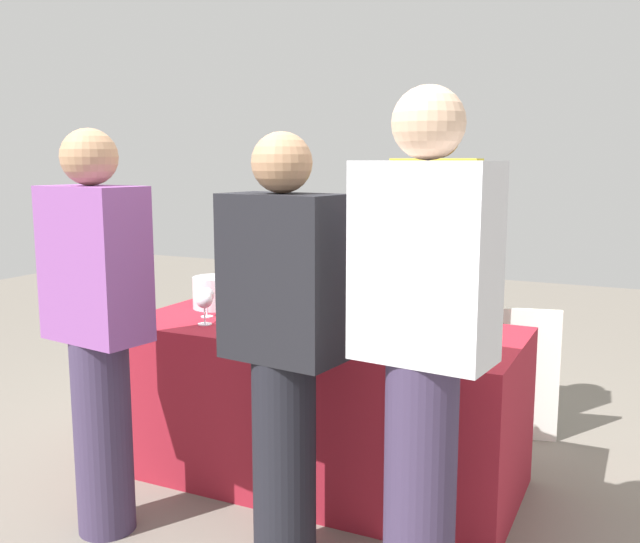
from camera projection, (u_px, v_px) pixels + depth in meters
ground_plane at (320, 477)px, 3.32m from camera, size 12.00×12.00×0.00m
tasting_table at (320, 403)px, 3.26m from camera, size 1.80×0.80×0.73m
wine_bottle_0 at (246, 288)px, 3.51m from camera, size 0.08×0.08×0.31m
wine_bottle_1 at (269, 289)px, 3.42m from camera, size 0.08×0.08×0.33m
wine_bottle_2 at (307, 296)px, 3.36m from camera, size 0.08×0.08×0.30m
wine_bottle_3 at (342, 295)px, 3.36m from camera, size 0.07×0.07×0.31m
wine_bottle_4 at (387, 299)px, 3.19m from camera, size 0.06×0.06×0.34m
wine_bottle_5 at (424, 303)px, 3.15m from camera, size 0.08×0.08×0.31m
wine_glass_0 at (207, 296)px, 3.37m from camera, size 0.07×0.07×0.14m
wine_glass_1 at (204, 301)px, 3.21m from camera, size 0.08×0.08×0.15m
wine_glass_2 at (255, 301)px, 3.25m from camera, size 0.06×0.06×0.14m
wine_glass_3 at (320, 314)px, 2.99m from camera, size 0.07×0.07×0.14m
ice_bucket at (216, 292)px, 3.58m from camera, size 0.23×0.23×0.16m
server_pouring at (434, 267)px, 3.67m from camera, size 0.45×0.27×1.72m
guest_0 at (98, 322)px, 2.72m from camera, size 0.44×0.29×1.60m
guest_1 at (283, 341)px, 2.50m from camera, size 0.45×0.29×1.57m
guest_2 at (423, 337)px, 2.25m from camera, size 0.46×0.29×1.70m
menu_board at (516, 374)px, 3.74m from camera, size 0.44×0.12×0.71m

